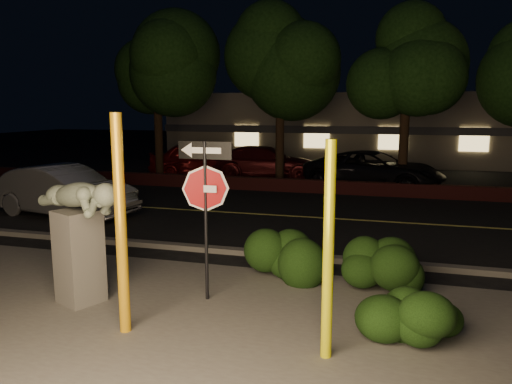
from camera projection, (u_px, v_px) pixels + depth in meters
ground at (328, 200)px, 17.57m from camera, size 90.00×90.00×0.00m
patio at (225, 336)px, 7.14m from camera, size 14.00×6.00×0.02m
road at (314, 218)px, 14.73m from camera, size 80.00×8.00×0.01m
lane_marking at (314, 217)px, 14.73m from camera, size 80.00×0.12×0.00m
curb at (284, 255)px, 10.83m from camera, size 80.00×0.25×0.12m
brick_wall at (333, 187)px, 18.76m from camera, size 40.00×0.35×0.50m
parking_lot at (347, 174)px, 24.21m from camera, size 40.00×12.00×0.01m
building at (361, 126)px, 31.45m from camera, size 22.00×10.20×4.00m
tree_far_a at (156, 58)px, 21.65m from camera, size 4.60×4.60×7.43m
tree_far_b at (281, 36)px, 20.25m from camera, size 5.20×5.20×8.41m
tree_far_c at (409, 41)px, 18.60m from camera, size 4.80×4.80×7.84m
yellow_pole_left at (121, 226)px, 7.01m from camera, size 0.16×0.16×3.17m
yellow_pole_right at (328, 252)px, 6.29m from camera, size 0.14×0.14×2.86m
signpost at (205, 189)px, 8.16m from camera, size 0.91×0.06×2.69m
sculpture at (79, 227)px, 8.14m from camera, size 1.92×1.23×2.12m
hedge_center at (288, 253)px, 9.45m from camera, size 2.09×1.22×1.03m
hedge_right at (385, 259)px, 8.83m from camera, size 1.97×1.41×1.16m
hedge_far_right at (416, 311)px, 6.90m from camera, size 1.50×1.19×0.91m
silver_sedan at (64, 191)px, 14.89m from camera, size 4.79×2.34×1.51m
parked_car_red at (202, 160)px, 23.19m from camera, size 5.03×2.80×1.62m
parked_car_darkred at (265, 162)px, 22.83m from camera, size 5.27×2.75×1.46m
parked_car_dark at (374, 170)px, 19.79m from camera, size 5.86×3.70×1.51m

